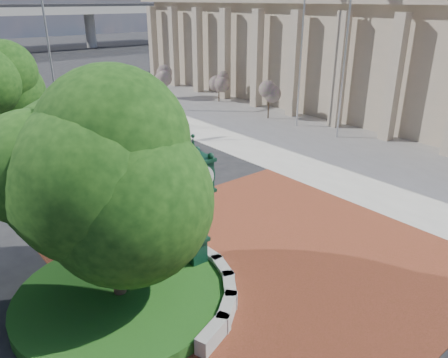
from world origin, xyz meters
TOP-DOWN VIEW (x-y plane):
  - ground at (0.00, 0.00)m, footprint 200.00×200.00m
  - plaza at (0.00, -1.00)m, footprint 12.00×12.00m
  - sidewalk at (16.00, 10.00)m, footprint 20.00×50.00m
  - planter_wall at (-2.71, -0.00)m, footprint 2.96×6.77m
  - grass_bed at (-5.00, 0.00)m, footprint 6.10×6.10m
  - civic_building at (23.60, 12.00)m, footprint 17.35×44.00m
  - tree_planter at (-5.00, 0.00)m, footprint 5.20×5.20m
  - post_clock at (-2.31, -0.08)m, footprint 1.01×1.01m
  - parked_car at (2.43, 35.10)m, footprint 1.71×4.15m
  - flagpole_a at (13.50, 6.24)m, footprint 1.64×0.21m
  - flagpole_b at (13.53, 9.73)m, footprint 1.65×0.35m
  - street_lamp_near at (2.80, 26.02)m, footprint 2.13×0.37m
  - shrub_near at (13.47, 12.51)m, footprint 1.20×1.20m
  - shrub_mid at (14.25, 19.33)m, footprint 1.20×1.20m
  - shrub_far at (11.50, 23.56)m, footprint 1.20×1.20m

SIDE VIEW (x-z plane):
  - ground at x=0.00m, z-range 0.00..0.00m
  - plaza at x=0.00m, z-range 0.00..0.04m
  - sidewalk at x=16.00m, z-range 0.00..0.04m
  - grass_bed at x=-5.00m, z-range 0.00..0.40m
  - planter_wall at x=-2.71m, z-range 0.00..0.54m
  - parked_car at x=2.43m, z-range 0.00..1.41m
  - shrub_near at x=13.47m, z-range 0.49..2.69m
  - shrub_mid at x=14.25m, z-range 0.49..2.69m
  - shrub_far at x=11.50m, z-range 0.49..2.69m
  - post_clock at x=-2.31m, z-range 0.23..4.84m
  - tree_planter at x=-5.00m, z-range 0.56..6.89m
  - civic_building at x=23.60m, z-range 0.03..8.63m
  - flagpole_a at x=13.50m, z-range 0.13..10.61m
  - flagpole_b at x=13.53m, z-range 0.13..10.78m
  - street_lamp_near at x=2.80m, z-range 0.82..10.31m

